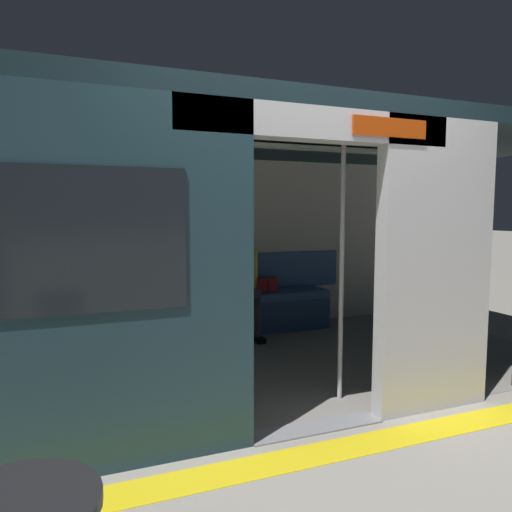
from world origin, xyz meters
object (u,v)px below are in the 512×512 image
Objects in this scene: person_seated at (238,277)px; book at (202,294)px; train_car at (242,207)px; bench_seat at (214,305)px; grab_pole_far at (342,266)px; handbag at (266,285)px; grab_pole_door at (240,271)px.

person_seated reaches higher than book.
train_car is 2.23× the size of bench_seat.
handbag is at bearing -96.89° from grab_pole_far.
book is at bearing -97.66° from grab_pole_door.
person_seated reaches higher than handbag.
grab_pole_door is 0.81m from grab_pole_far.
handbag is at bearing -177.00° from bench_seat.
train_car is at bearing 58.57° from handbag.
person_seated is 0.42m from handbag.
book is 0.11× the size of grab_pole_far.
person_seated is at bearing -108.45° from grab_pole_door.
handbag is at bearing -116.70° from grab_pole_door.
grab_pole_door is (0.68, 2.04, 0.33)m from person_seated.
person_seated is (-0.33, -1.09, -0.78)m from train_car.
train_car is at bearing 75.77° from book.
person_seated is 5.46× the size of book.
book is (0.39, -0.14, -0.20)m from person_seated.
bench_seat is 0.43m from person_seated.
bench_seat is 0.19m from book.
train_car is 1.38m from person_seated.
grab_pole_door is at bearing 69.72° from train_car.
handbag is at bearing -167.48° from person_seated.
bench_seat is 11.03× the size of handbag.
bench_seat is 1.40× the size of grab_pole_door.
grab_pole_far is at bearing 83.11° from handbag.
train_car reaches higher than grab_pole_door.
person_seated is (-0.27, 0.05, 0.33)m from bench_seat.
handbag is (-0.66, -0.03, 0.20)m from bench_seat.
train_car reaches higher than handbag.
book is (0.11, -0.09, 0.13)m from bench_seat.
handbag is 0.13× the size of grab_pole_far.
handbag is 1.18× the size of book.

